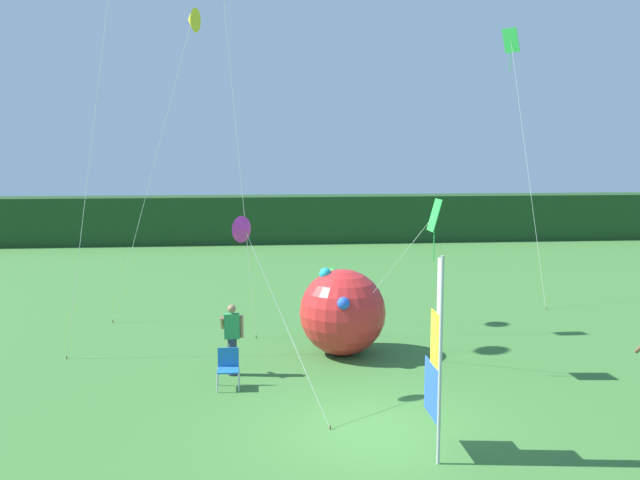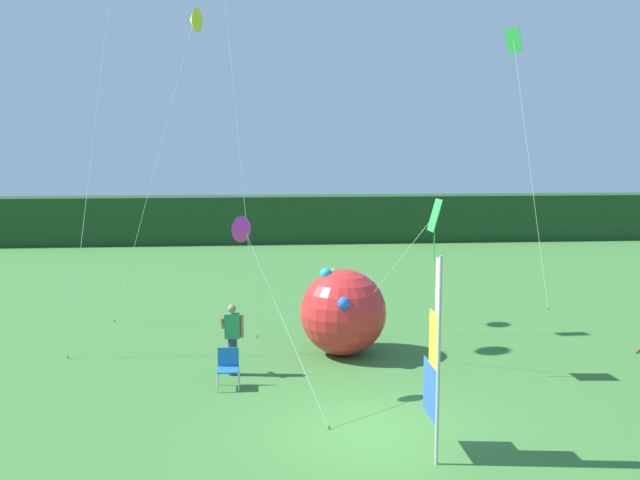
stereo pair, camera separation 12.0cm
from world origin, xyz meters
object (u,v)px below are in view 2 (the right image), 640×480
object	(u,v)px
folding_chair	(228,365)
kite_green_diamond_5	(429,223)
inflatable_balloon	(343,312)
kite_yellow_delta_4	(193,22)
banner_flag	(434,361)
kite_green_diamond_2	(515,55)
person_near_banner	(232,337)
kite_magenta_delta_3	(245,231)

from	to	relation	value
folding_chair	kite_green_diamond_5	world-z (taller)	kite_green_diamond_5
inflatable_balloon	kite_yellow_delta_4	xyz separation A→B (m)	(-4.08, 3.96, 8.04)
banner_flag	inflatable_balloon	xyz separation A→B (m)	(-0.82, 6.30, -0.60)
kite_yellow_delta_4	folding_chair	bearing A→B (deg)	-79.53
kite_yellow_delta_4	inflatable_balloon	bearing A→B (deg)	-44.12
kite_green_diamond_2	kite_yellow_delta_4	size ratio (longest dim) A/B	1.03
person_near_banner	banner_flag	bearing A→B (deg)	-52.94
banner_flag	person_near_banner	size ratio (longest dim) A/B	2.11
kite_magenta_delta_3	folding_chair	bearing A→B (deg)	122.42
banner_flag	kite_green_diamond_2	size ratio (longest dim) A/B	0.37
folding_chair	kite_green_diamond_2	xyz separation A→B (m)	(10.28, 10.17, 8.34)
person_near_banner	kite_green_diamond_2	world-z (taller)	kite_green_diamond_2
person_near_banner	kite_green_diamond_2	xyz separation A→B (m)	(10.21, 9.30, 7.92)
banner_flag	inflatable_balloon	world-z (taller)	banner_flag
banner_flag	kite_green_diamond_2	bearing A→B (deg)	65.22
banner_flag	kite_green_diamond_5	bearing A→B (deg)	77.48
kite_green_diamond_2	kite_magenta_delta_3	world-z (taller)	kite_green_diamond_2
kite_magenta_delta_3	kite_green_diamond_5	world-z (taller)	kite_green_diamond_5
folding_chair	kite_magenta_delta_3	size ratio (longest dim) A/B	0.22
person_near_banner	kite_yellow_delta_4	distance (m)	9.94
kite_magenta_delta_3	kite_yellow_delta_4	size ratio (longest dim) A/B	0.42
person_near_banner	folding_chair	bearing A→B (deg)	-94.69
banner_flag	folding_chair	size ratio (longest dim) A/B	4.10
person_near_banner	folding_chair	world-z (taller)	person_near_banner
person_near_banner	kite_green_diamond_2	distance (m)	15.92
kite_green_diamond_2	kite_green_diamond_5	world-z (taller)	kite_green_diamond_2
inflatable_balloon	kite_magenta_delta_3	size ratio (longest dim) A/B	0.59
person_near_banner	folding_chair	size ratio (longest dim) A/B	1.95
folding_chair	kite_magenta_delta_3	distance (m)	3.28
banner_flag	kite_yellow_delta_4	xyz separation A→B (m)	(-4.90, 10.26, 7.43)
person_near_banner	kite_magenta_delta_3	world-z (taller)	kite_magenta_delta_3
kite_green_diamond_5	person_near_banner	bearing A→B (deg)	175.89
person_near_banner	kite_yellow_delta_4	bearing A→B (deg)	102.83
kite_green_diamond_2	inflatable_balloon	bearing A→B (deg)	-133.10
folding_chair	kite_green_diamond_5	distance (m)	5.73
kite_magenta_delta_3	kite_green_diamond_5	xyz separation A→B (m)	(4.31, 1.22, -0.02)
kite_yellow_delta_4	banner_flag	bearing A→B (deg)	-64.46
kite_green_diamond_2	kite_magenta_delta_3	xyz separation A→B (m)	(-9.85, -10.86, -5.16)
kite_yellow_delta_4	kite_green_diamond_5	distance (m)	9.91
kite_green_diamond_2	kite_yellow_delta_4	bearing A→B (deg)	-161.16
inflatable_balloon	folding_chair	distance (m)	3.78
folding_chair	person_near_banner	bearing A→B (deg)	85.31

